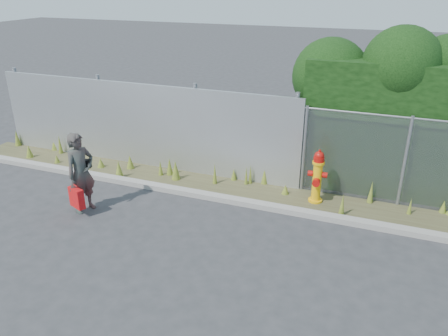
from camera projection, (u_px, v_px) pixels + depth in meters
ground at (212, 247)px, 8.15m from camera, size 80.00×80.00×0.00m
curb at (243, 202)px, 9.67m from camera, size 16.00×0.22×0.12m
weed_strip at (240, 184)px, 10.33m from camera, size 16.00×1.31×0.54m
corrugated_fence at (140, 125)px, 11.34m from camera, size 8.50×0.21×2.30m
fire_hydrant at (317, 177)px, 9.55m from camera, size 0.42×0.37×1.25m
woman at (81, 173)px, 9.13m from camera, size 0.59×0.73×1.75m
red_tote_bag at (77, 198)px, 9.10m from camera, size 0.39×0.14×0.51m
black_shoulder_bag at (85, 164)px, 9.16m from camera, size 0.24×0.10×0.18m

